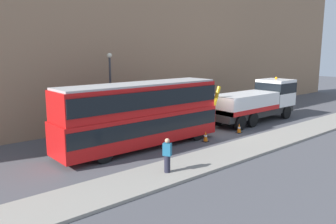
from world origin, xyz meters
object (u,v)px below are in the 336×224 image
double_decker_bus (141,113)px  traffic_cone_near_bus (206,137)px  traffic_cone_midway (239,128)px  street_lamp (110,86)px  recovery_tow_truck (257,101)px  pedestrian_onlooker (167,156)px

double_decker_bus → traffic_cone_near_bus: bearing=-22.6°
traffic_cone_midway → street_lamp: 9.95m
recovery_tow_truck → traffic_cone_near_bus: bearing=-168.5°
double_decker_bus → traffic_cone_near_bus: size_ratio=15.35×
recovery_tow_truck → street_lamp: street_lamp is taller
pedestrian_onlooker → traffic_cone_near_bus: bearing=-2.8°
pedestrian_onlooker → traffic_cone_near_bus: size_ratio=2.38×
traffic_cone_near_bus → traffic_cone_midway: 3.63m
traffic_cone_midway → pedestrian_onlooker: bearing=-162.5°
double_decker_bus → traffic_cone_midway: double_decker_bus is taller
double_decker_bus → street_lamp: size_ratio=1.90×
recovery_tow_truck → traffic_cone_midway: bearing=-160.2°
traffic_cone_near_bus → traffic_cone_midway: size_ratio=1.00×
recovery_tow_truck → pedestrian_onlooker: size_ratio=5.93×
pedestrian_onlooker → recovery_tow_truck: bearing=-11.2°
pedestrian_onlooker → double_decker_bus: bearing=38.8°
double_decker_bus → pedestrian_onlooker: bearing=-111.8°
double_decker_bus → traffic_cone_midway: (7.70, -1.66, -1.89)m
traffic_cone_near_bus → double_decker_bus: bearing=157.5°
recovery_tow_truck → traffic_cone_midway: (-4.57, -1.66, -1.42)m
traffic_cone_midway → street_lamp: size_ratio=0.12×
traffic_cone_midway → street_lamp: (-7.03, 6.30, 3.13)m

